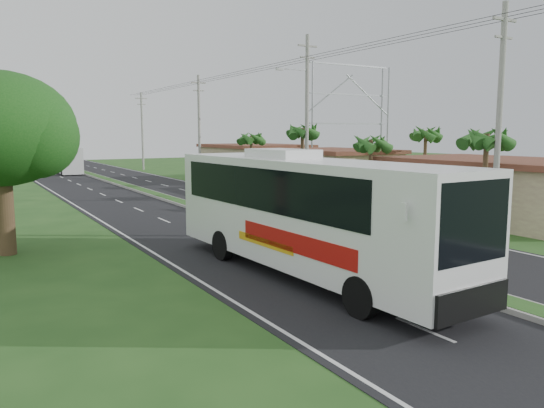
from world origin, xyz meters
TOP-DOWN VIEW (x-y plane):
  - ground at (0.00, 0.00)m, footprint 180.00×180.00m
  - road_asphalt at (0.00, 20.00)m, footprint 14.00×160.00m
  - median_strip at (0.00, 20.00)m, footprint 1.20×160.00m
  - lane_edge_left at (-6.70, 20.00)m, footprint 0.12×160.00m
  - lane_edge_right at (6.70, 20.00)m, footprint 0.12×160.00m
  - shop_near at (14.00, 6.00)m, footprint 8.60×12.60m
  - shop_mid at (14.00, 22.00)m, footprint 7.60×10.60m
  - shop_far at (14.00, 36.00)m, footprint 8.60×11.60m
  - palm_verge_a at (9.00, 3.00)m, footprint 2.40×2.40m
  - palm_verge_b at (9.40, 12.00)m, footprint 2.40×2.40m
  - palm_verge_c at (8.80, 19.00)m, footprint 2.40×2.40m
  - palm_verge_d at (9.30, 28.00)m, footprint 2.40×2.40m
  - palm_behind_shop at (17.50, 15.00)m, footprint 2.40×2.40m
  - utility_pole_a at (8.50, 2.00)m, footprint 1.60×0.28m
  - utility_pole_b at (8.47, 18.00)m, footprint 3.20×0.28m
  - utility_pole_c at (8.50, 38.00)m, footprint 1.60×0.28m
  - utility_pole_d at (8.50, 58.00)m, footprint 1.60×0.28m
  - billboard_lattice at (22.00, 30.00)m, footprint 10.18×1.18m
  - coach_bus_main at (-3.23, 1.00)m, footprint 3.47×13.87m
  - coach_bus_far at (-1.80, 56.95)m, footprint 2.67×11.13m
  - motorcyclist at (-2.00, 6.95)m, footprint 1.68×0.57m

SIDE VIEW (x-z plane):
  - ground at x=0.00m, z-range 0.00..0.00m
  - lane_edge_left at x=-6.70m, z-range 0.00..0.00m
  - lane_edge_right at x=6.70m, z-range 0.00..0.00m
  - road_asphalt at x=0.00m, z-range 0.00..0.02m
  - median_strip at x=0.00m, z-range 0.01..0.20m
  - motorcyclist at x=-2.00m, z-range -0.30..2.00m
  - shop_near at x=14.00m, z-range 0.02..3.54m
  - coach_bus_far at x=-1.80m, z-range 0.22..3.44m
  - shop_mid at x=14.00m, z-range 0.02..3.69m
  - shop_far at x=14.00m, z-range 0.02..3.84m
  - coach_bus_main at x=-3.23m, z-range 0.22..4.67m
  - palm_verge_b at x=9.40m, z-range 1.83..6.88m
  - palm_verge_d at x=9.30m, z-range 1.92..7.17m
  - palm_verge_a at x=9.00m, z-range 2.02..7.47m
  - palm_behind_shop at x=17.50m, z-range 2.11..7.76m
  - palm_verge_c at x=8.80m, z-range 2.20..8.05m
  - utility_pole_d at x=8.50m, z-range 0.17..10.67m
  - utility_pole_a at x=8.50m, z-range 0.17..11.17m
  - utility_pole_c at x=8.50m, z-range 0.17..11.17m
  - utility_pole_b at x=8.47m, z-range 0.26..12.26m
  - billboard_lattice at x=22.00m, z-range 0.79..12.86m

